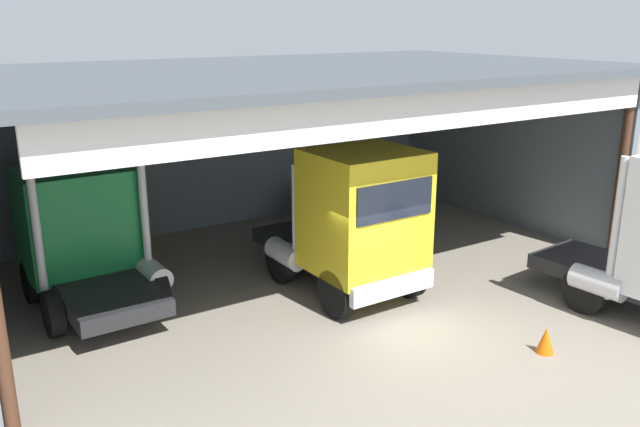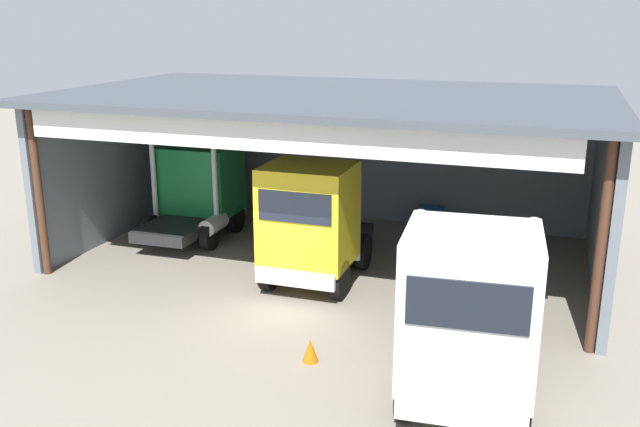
% 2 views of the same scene
% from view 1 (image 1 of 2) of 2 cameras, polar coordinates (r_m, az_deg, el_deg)
% --- Properties ---
extents(ground_plane, '(80.00, 80.00, 0.00)m').
position_cam_1_polar(ground_plane, '(14.62, 6.93, -9.78)').
color(ground_plane, gray).
rests_on(ground_plane, ground).
extents(workshop_shed, '(16.55, 10.02, 5.32)m').
position_cam_1_polar(workshop_shed, '(17.83, -3.96, 7.74)').
color(workshop_shed, slate).
rests_on(workshop_shed, ground).
extents(truck_green_yard_outside, '(2.81, 4.46, 3.45)m').
position_cam_1_polar(truck_green_yard_outside, '(16.18, -19.68, -1.69)').
color(truck_green_yard_outside, '#197F3D').
rests_on(truck_green_yard_outside, ground).
extents(truck_yellow_center_bay, '(2.59, 5.10, 3.62)m').
position_cam_1_polar(truck_yellow_center_bay, '(15.49, 2.96, -0.71)').
color(truck_yellow_center_bay, yellow).
rests_on(truck_yellow_center_bay, ground).
extents(oil_drum, '(0.58, 0.58, 0.89)m').
position_cam_1_polar(oil_drum, '(20.13, -15.31, -1.43)').
color(oil_drum, gold).
rests_on(oil_drum, ground).
extents(tool_cart, '(0.90, 0.60, 1.00)m').
position_cam_1_polar(tool_cart, '(21.83, -1.02, 0.71)').
color(tool_cart, '#1E59A5').
rests_on(tool_cart, ground).
extents(traffic_cone, '(0.36, 0.36, 0.56)m').
position_cam_1_polar(traffic_cone, '(14.13, 18.98, -10.33)').
color(traffic_cone, orange).
rests_on(traffic_cone, ground).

